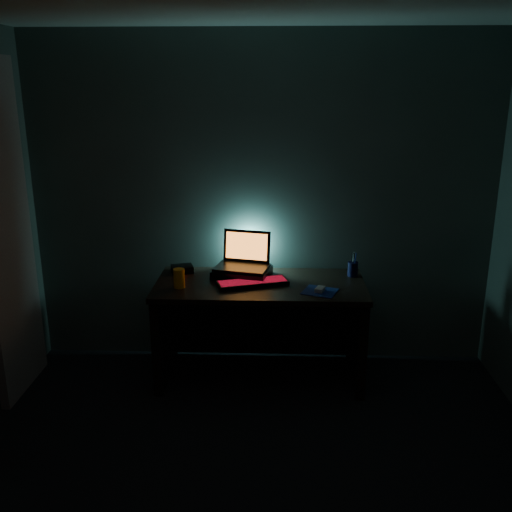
# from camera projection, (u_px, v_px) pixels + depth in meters

# --- Properties ---
(room) EXTENTS (3.50, 4.00, 2.50)m
(room) POSITION_uv_depth(u_px,v_px,m) (248.00, 300.00, 2.39)
(room) COLOR black
(room) RESTS_ON ground
(desk) EXTENTS (1.50, 0.70, 0.75)m
(desk) POSITION_uv_depth(u_px,v_px,m) (260.00, 313.00, 4.21)
(desk) COLOR black
(desk) RESTS_ON ground
(curtain) EXTENTS (0.06, 0.65, 2.30)m
(curtain) POSITION_uv_depth(u_px,v_px,m) (6.00, 234.00, 3.84)
(curtain) COLOR #B6AD91
(curtain) RESTS_ON ground
(riser) EXTENTS (0.46, 0.38, 0.06)m
(riser) POSITION_uv_depth(u_px,v_px,m) (242.00, 272.00, 4.22)
(riser) COLOR black
(riser) RESTS_ON desk
(laptop) EXTENTS (0.43, 0.36, 0.26)m
(laptop) POSITION_uv_depth(u_px,v_px,m) (244.00, 259.00, 4.24)
(laptop) COLOR black
(laptop) RESTS_ON riser
(keyboard) EXTENTS (0.53, 0.31, 0.03)m
(keyboard) POSITION_uv_depth(u_px,v_px,m) (253.00, 283.00, 4.04)
(keyboard) COLOR black
(keyboard) RESTS_ON desk
(mousepad) EXTENTS (0.28, 0.27, 0.00)m
(mousepad) POSITION_uv_depth(u_px,v_px,m) (320.00, 291.00, 3.91)
(mousepad) COLOR navy
(mousepad) RESTS_ON desk
(mouse) EXTENTS (0.08, 0.10, 0.03)m
(mouse) POSITION_uv_depth(u_px,v_px,m) (320.00, 289.00, 3.91)
(mouse) COLOR #9C9BA1
(mouse) RESTS_ON mousepad
(pen_cup) EXTENTS (0.10, 0.10, 0.11)m
(pen_cup) POSITION_uv_depth(u_px,v_px,m) (353.00, 269.00, 4.21)
(pen_cup) COLOR black
(pen_cup) RESTS_ON desk
(juice_glass) EXTENTS (0.08, 0.08, 0.14)m
(juice_glass) POSITION_uv_depth(u_px,v_px,m) (179.00, 278.00, 3.97)
(juice_glass) COLOR orange
(juice_glass) RESTS_ON desk
(router) EXTENTS (0.19, 0.17, 0.05)m
(router) POSITION_uv_depth(u_px,v_px,m) (182.00, 269.00, 4.30)
(router) COLOR black
(router) RESTS_ON desk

